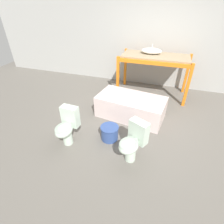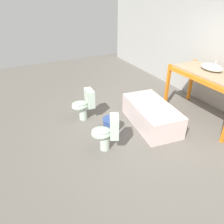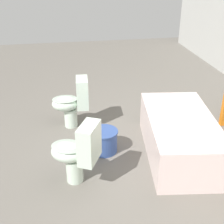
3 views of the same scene
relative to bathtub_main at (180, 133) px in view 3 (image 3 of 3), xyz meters
The scene contains 5 objects.
ground_plane 0.35m from the bathtub_main, 25.41° to the right, with size 12.00×12.00×0.00m, color #666059.
bathtub_main is the anchor object (origin of this frame).
toilet_near 1.31m from the bathtub_main, 75.90° to the right, with size 0.51×0.60×0.72m.
toilet_far 1.56m from the bathtub_main, 127.05° to the right, with size 0.34×0.53×0.72m.
bucket_white 0.94m from the bathtub_main, 103.08° to the right, with size 0.36×0.36×0.29m.
Camera 3 is at (2.90, -1.30, 2.24)m, focal length 50.00 mm.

